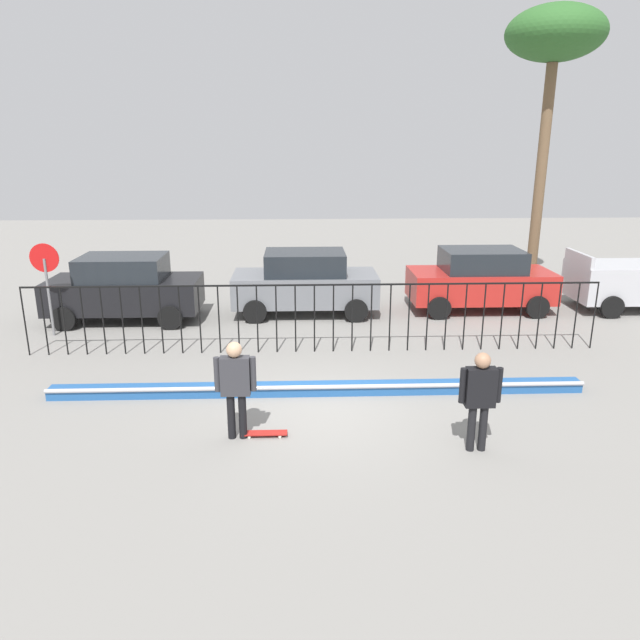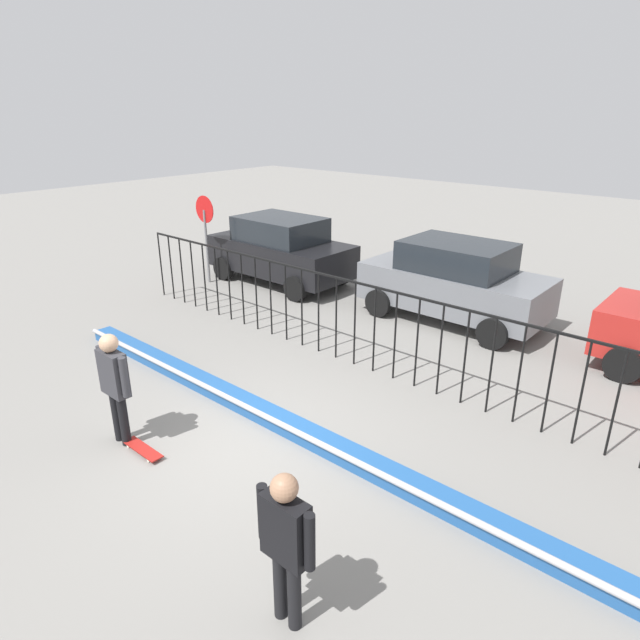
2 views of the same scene
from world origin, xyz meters
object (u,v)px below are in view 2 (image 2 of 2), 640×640
at_px(skateboard, 143,449).
at_px(camera_operator, 286,538).
at_px(parked_car_gray, 454,281).
at_px(parked_car_black, 281,249).
at_px(skateboarder, 114,379).
at_px(stop_sign, 206,227).

bearing_deg(skateboard, camera_operator, 12.63).
bearing_deg(parked_car_gray, camera_operator, -75.11).
xyz_separation_m(parked_car_black, parked_car_gray, (5.24, 0.52, 0.00)).
relative_size(parked_car_black, parked_car_gray, 1.00).
xyz_separation_m(skateboarder, camera_operator, (4.08, -0.59, -0.02)).
bearing_deg(stop_sign, parked_car_black, 41.15).
bearing_deg(camera_operator, skateboard, -10.17).
relative_size(skateboard, parked_car_gray, 0.19).
distance_m(camera_operator, parked_car_gray, 8.96).
xyz_separation_m(camera_operator, stop_sign, (-9.60, 6.62, 0.57)).
distance_m(parked_car_gray, stop_sign, 7.11).
bearing_deg(stop_sign, skateboarder, -47.52).
bearing_deg(skateboarder, camera_operator, 23.13).
bearing_deg(parked_car_black, camera_operator, -48.86).
relative_size(camera_operator, stop_sign, 0.70).
relative_size(camera_operator, parked_car_gray, 0.41).
xyz_separation_m(skateboard, parked_car_gray, (0.83, 7.89, 0.91)).
relative_size(skateboard, camera_operator, 0.46).
relative_size(skateboard, stop_sign, 0.32).
xyz_separation_m(skateboarder, parked_car_gray, (1.30, 7.93, -0.10)).
distance_m(skateboard, camera_operator, 3.79).
xyz_separation_m(skateboarder, stop_sign, (-5.52, 6.03, 0.54)).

